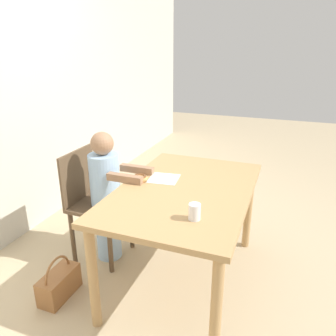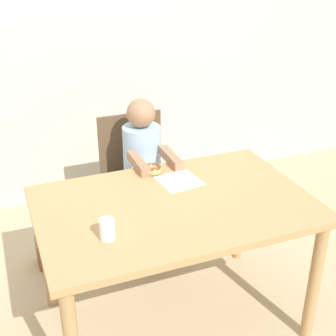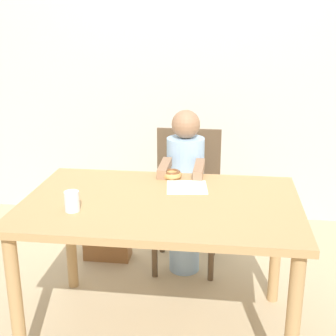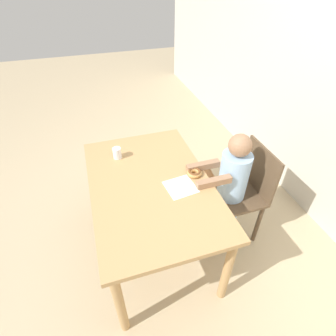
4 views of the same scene
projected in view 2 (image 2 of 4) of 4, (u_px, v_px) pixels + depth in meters
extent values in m
plane|color=tan|center=(174.00, 318.00, 2.52)|extent=(12.00, 12.00, 0.00)
cube|color=beige|center=(91.00, 32.00, 3.28)|extent=(8.00, 0.05, 2.50)
cube|color=tan|center=(175.00, 206.00, 2.21)|extent=(1.29, 0.84, 0.03)
cylinder|color=tan|center=(314.00, 282.00, 2.26)|extent=(0.06, 0.06, 0.69)
cylinder|color=tan|center=(46.00, 252.00, 2.48)|extent=(0.06, 0.06, 0.69)
cylinder|color=tan|center=(240.00, 210.00, 2.87)|extent=(0.06, 0.06, 0.69)
cube|color=brown|center=(140.00, 186.00, 2.92)|extent=(0.41, 0.39, 0.03)
cube|color=brown|center=(130.00, 143.00, 2.98)|extent=(0.41, 0.02, 0.40)
cylinder|color=brown|center=(123.00, 236.00, 2.83)|extent=(0.04, 0.04, 0.44)
cylinder|color=brown|center=(176.00, 225.00, 2.94)|extent=(0.04, 0.04, 0.44)
cylinder|color=brown|center=(109.00, 210.00, 3.10)|extent=(0.04, 0.04, 0.44)
cylinder|color=brown|center=(158.00, 201.00, 3.22)|extent=(0.04, 0.04, 0.44)
cylinder|color=#99BCE0|center=(144.00, 219.00, 2.98)|extent=(0.19, 0.19, 0.47)
cylinder|color=#99BCE0|center=(142.00, 158.00, 2.79)|extent=(0.22, 0.22, 0.40)
sphere|color=#997051|center=(141.00, 113.00, 2.66)|extent=(0.17, 0.17, 0.17)
cube|color=#997051|center=(138.00, 163.00, 2.53)|extent=(0.05, 0.26, 0.05)
cube|color=#997051|center=(171.00, 158.00, 2.60)|extent=(0.05, 0.26, 0.05)
torus|color=tan|center=(153.00, 170.00, 2.48)|extent=(0.11, 0.11, 0.03)
torus|color=brown|center=(153.00, 168.00, 2.47)|extent=(0.09, 0.09, 0.02)
cube|color=white|center=(179.00, 181.00, 2.40)|extent=(0.22, 0.22, 0.00)
cube|color=brown|center=(61.00, 249.00, 2.93)|extent=(0.30, 0.14, 0.18)
torus|color=brown|center=(60.00, 236.00, 2.89)|extent=(0.24, 0.02, 0.24)
cylinder|color=white|center=(107.00, 229.00, 1.92)|extent=(0.07, 0.07, 0.09)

